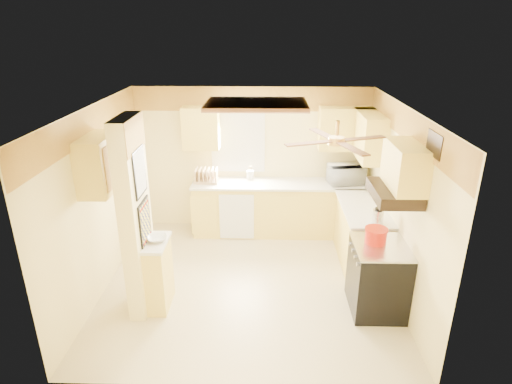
{
  "coord_description": "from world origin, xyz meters",
  "views": [
    {
      "loc": [
        0.24,
        -5.23,
        3.47
      ],
      "look_at": [
        0.1,
        0.35,
        1.26
      ],
      "focal_mm": 30.0,
      "sensor_mm": 36.0,
      "label": 1
    }
  ],
  "objects_px": {
    "kettle": "(378,216)",
    "microwave": "(346,174)",
    "stove": "(378,277)",
    "dutch_oven": "(376,235)",
    "bowl": "(157,238)"
  },
  "relations": [
    {
      "from": "kettle",
      "to": "microwave",
      "type": "bearing_deg",
      "value": 96.12
    },
    {
      "from": "microwave",
      "to": "kettle",
      "type": "distance_m",
      "value": 1.58
    },
    {
      "from": "bowl",
      "to": "dutch_oven",
      "type": "xyz_separation_m",
      "value": [
        2.72,
        0.07,
        0.04
      ]
    },
    {
      "from": "stove",
      "to": "dutch_oven",
      "type": "relative_size",
      "value": 3.19
    },
    {
      "from": "stove",
      "to": "microwave",
      "type": "xyz_separation_m",
      "value": [
        -0.09,
        2.15,
        0.64
      ]
    },
    {
      "from": "stove",
      "to": "microwave",
      "type": "bearing_deg",
      "value": 92.34
    },
    {
      "from": "stove",
      "to": "dutch_oven",
      "type": "height_order",
      "value": "dutch_oven"
    },
    {
      "from": "microwave",
      "to": "bowl",
      "type": "xyz_separation_m",
      "value": [
        -2.69,
        -2.13,
        -0.13
      ]
    },
    {
      "from": "dutch_oven",
      "to": "kettle",
      "type": "xyz_separation_m",
      "value": [
        0.14,
        0.49,
        0.03
      ]
    },
    {
      "from": "bowl",
      "to": "kettle",
      "type": "height_order",
      "value": "kettle"
    },
    {
      "from": "stove",
      "to": "bowl",
      "type": "height_order",
      "value": "bowl"
    },
    {
      "from": "stove",
      "to": "bowl",
      "type": "relative_size",
      "value": 3.73
    },
    {
      "from": "stove",
      "to": "dutch_oven",
      "type": "distance_m",
      "value": 0.56
    },
    {
      "from": "dutch_oven",
      "to": "stove",
      "type": "bearing_deg",
      "value": -57.41
    },
    {
      "from": "stove",
      "to": "microwave",
      "type": "relative_size",
      "value": 1.59
    }
  ]
}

